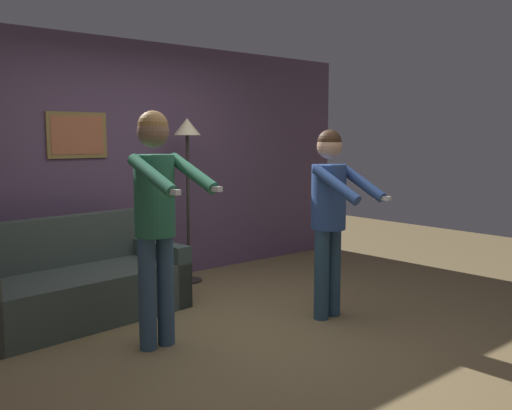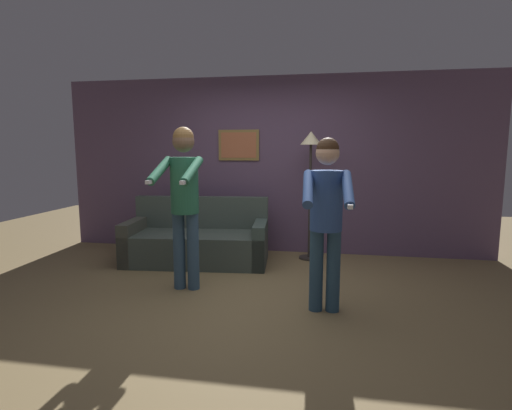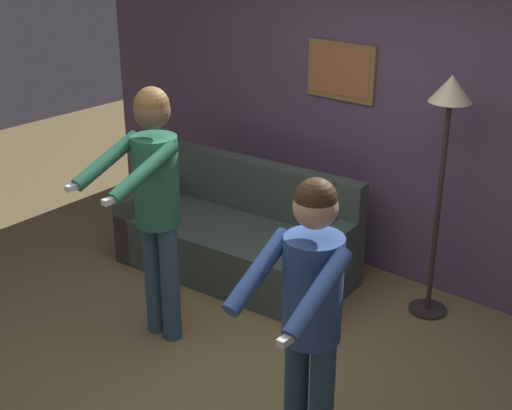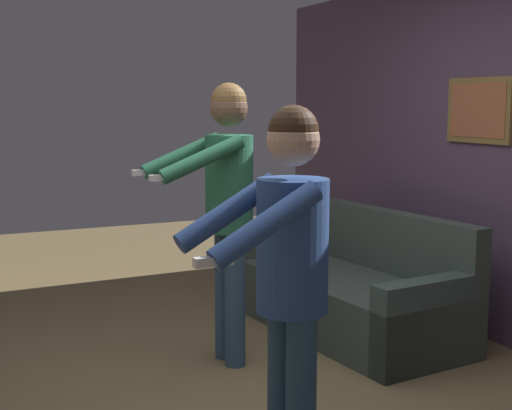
% 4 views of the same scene
% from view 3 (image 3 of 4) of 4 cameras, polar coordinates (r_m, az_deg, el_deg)
% --- Properties ---
extents(ground_plane, '(12.00, 12.00, 0.00)m').
position_cam_3_polar(ground_plane, '(4.68, -3.01, -14.01)').
color(ground_plane, olive).
extents(back_wall_assembly, '(6.40, 0.09, 2.60)m').
position_cam_3_polar(back_wall_assembly, '(5.59, 11.03, 6.87)').
color(back_wall_assembly, '#5E4864').
rests_on(back_wall_assembly, ground_plane).
extents(couch, '(1.97, 1.03, 0.87)m').
position_cam_3_polar(couch, '(5.82, -1.40, -2.84)').
color(couch, '#414D45').
rests_on(couch, ground_plane).
extents(torchiere_lamp, '(0.29, 0.29, 1.78)m').
position_cam_3_polar(torchiere_lamp, '(4.98, 15.05, 6.11)').
color(torchiere_lamp, '#332D28').
rests_on(torchiere_lamp, ground_plane).
extents(person_standing_left, '(0.44, 0.72, 1.78)m').
position_cam_3_polar(person_standing_left, '(4.67, -8.13, 1.07)').
color(person_standing_left, '#34526D').
rests_on(person_standing_left, ground_plane).
extents(person_standing_right, '(0.45, 0.65, 1.65)m').
position_cam_3_polar(person_standing_right, '(3.56, 4.36, -7.90)').
color(person_standing_right, '#2B4C66').
rests_on(person_standing_right, ground_plane).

